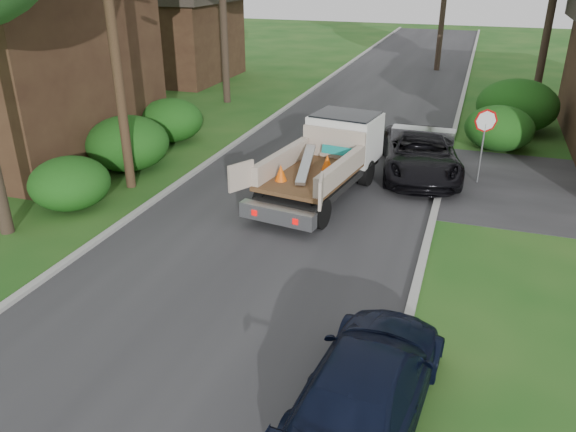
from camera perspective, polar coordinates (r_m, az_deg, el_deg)
The scene contains 15 objects.
ground at distance 12.64m, azimuth -6.97°, elevation -7.89°, with size 120.00×120.00×0.00m, color #164A15.
road at distance 21.22m, azimuth 4.58°, elevation 5.97°, with size 8.00×90.00×0.02m, color #28282B.
curb_left at distance 22.50m, azimuth -5.65°, elevation 7.16°, with size 0.20×90.00×0.12m, color #9E9E99.
curb_right at distance 20.66m, azimuth 15.69°, elevation 4.75°, with size 0.20×90.00×0.12m, color #9E9E99.
stop_sign at distance 19.20m, azimuth 19.34°, elevation 8.19°, with size 0.71×0.32×2.48m.
utility_pole at distance 17.88m, azimuth -17.55°, elevation 18.47°, with size 2.42×1.25×10.00m.
house_left_far at distance 36.66m, azimuth -12.03°, elevation 18.29°, with size 7.56×7.56×6.00m.
hedge_left_a at distance 17.74m, azimuth -21.29°, elevation 3.13°, with size 2.34×2.34×1.53m, color #17410F.
hedge_left_b at distance 20.48m, azimuth -15.98°, elevation 7.13°, with size 2.86×2.86×1.87m, color #17410F.
hedge_left_c at distance 23.49m, azimuth -11.85°, elevation 9.51°, with size 2.60×2.60×1.70m, color #17410F.
hedge_right_a at distance 23.32m, azimuth 20.67°, elevation 8.35°, with size 2.60×2.60×1.70m, color #17410F.
hedge_right_b at distance 26.21m, azimuth 22.26°, elevation 10.34°, with size 3.38×3.38×2.21m, color #17410F.
flatbed_truck at distance 17.85m, azimuth 4.46°, elevation 6.41°, with size 3.26×6.14×2.22m.
black_pickup at distance 19.74m, azimuth 13.29°, elevation 6.20°, with size 2.47×5.35×1.49m, color black.
navy_suv at distance 9.36m, azimuth 8.18°, elevation -16.29°, with size 1.85×4.55×1.32m, color black.
Camera 1 is at (4.83, -9.54, 6.75)m, focal length 35.00 mm.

